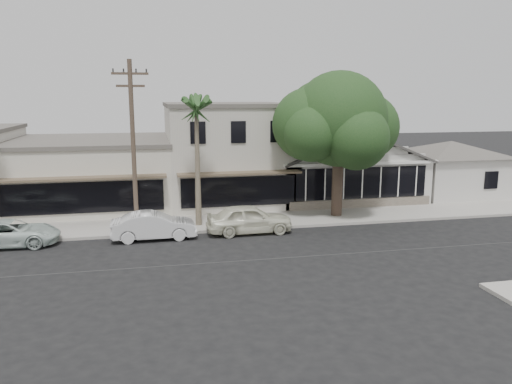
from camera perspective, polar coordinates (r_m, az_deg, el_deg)
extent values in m
plane|color=black|center=(23.51, 8.99, -7.08)|extent=(140.00, 140.00, 0.00)
cube|color=#9E9991|center=(28.50, -11.32, -3.79)|extent=(90.00, 3.50, 0.15)
cube|color=beige|center=(36.29, 9.42, 1.73)|extent=(10.00, 8.00, 3.00)
cube|color=black|center=(32.56, 12.02, 1.03)|extent=(8.80, 0.10, 2.00)
cube|color=#60564C|center=(32.83, 11.92, -1.37)|extent=(9.60, 0.18, 0.70)
cube|color=beige|center=(39.17, 21.21, 1.80)|extent=(6.00, 6.00, 3.00)
cube|color=beige|center=(34.95, -3.45, 4.40)|extent=(8.00, 10.00, 6.50)
cube|color=silver|center=(34.93, -18.19, 1.97)|extent=(10.00, 10.00, 4.20)
cylinder|color=brown|center=(26.19, -13.83, 4.67)|extent=(0.24, 0.24, 9.00)
cube|color=brown|center=(26.08, -14.21, 12.99)|extent=(1.80, 0.12, 0.12)
cube|color=brown|center=(26.06, -14.15, 11.68)|extent=(1.40, 0.12, 0.12)
imported|color=silver|center=(26.60, -0.77, -3.08)|extent=(4.57, 1.88, 1.55)
imported|color=silver|center=(26.00, -11.60, -3.80)|extent=(4.31, 1.58, 1.41)
imported|color=silver|center=(27.15, -26.32, -4.24)|extent=(4.66, 2.21, 1.29)
cylinder|color=#4F3D30|center=(30.20, 9.25, 0.30)|extent=(0.64, 0.64, 3.43)
sphere|color=#1C3C18|center=(29.72, 9.50, 8.23)|extent=(5.57, 5.57, 5.57)
sphere|color=#1C3C18|center=(31.09, 12.37, 7.26)|extent=(4.07, 4.07, 4.07)
sphere|color=#1C3C18|center=(29.57, 6.05, 7.68)|extent=(4.28, 4.28, 4.28)
sphere|color=#1C3C18|center=(28.47, 11.43, 6.11)|extent=(3.64, 3.64, 3.64)
sphere|color=#1C3C18|center=(31.10, 7.24, 9.00)|extent=(3.86, 3.86, 3.86)
sphere|color=#1C3C18|center=(31.57, 10.74, 9.71)|extent=(3.43, 3.43, 3.43)
sphere|color=#1C3C18|center=(28.31, 6.42, 6.67)|extent=(3.21, 3.21, 3.21)
cone|color=#726651|center=(27.45, -6.69, 2.40)|extent=(0.35, 0.35, 6.36)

